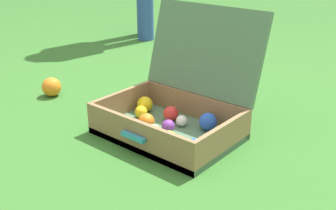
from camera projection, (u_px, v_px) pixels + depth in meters
name	position (u px, v px, depth m)	size (l,w,h in m)	color
ground_plane	(179.00, 133.00, 1.68)	(16.00, 16.00, 0.00)	#336B28
open_suitcase	(177.00, 107.00, 1.66)	(0.54, 0.50, 0.49)	#4C7051
stray_ball_on_grass	(52.00, 87.00, 2.05)	(0.10, 0.10, 0.10)	orange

